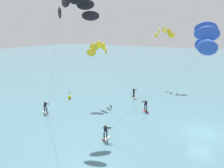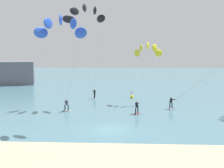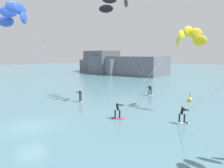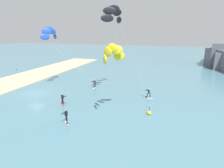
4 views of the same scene
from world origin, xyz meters
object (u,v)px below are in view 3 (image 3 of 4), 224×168
at_px(kitesurfer_nearshore, 185,40).
at_px(kitesurfer_mid_water, 18,18).
at_px(marker_buoy, 190,99).
at_px(kitesurfer_downwind, 117,4).

distance_m(kitesurfer_nearshore, kitesurfer_mid_water, 17.62).
bearing_deg(marker_buoy, kitesurfer_downwind, -134.47).
xyz_separation_m(kitesurfer_nearshore, marker_buoy, (-2.21, 4.77, -7.48)).
xyz_separation_m(kitesurfer_nearshore, kitesurfer_downwind, (-9.02, -2.18, 4.95)).
distance_m(kitesurfer_mid_water, kitesurfer_downwind, 12.79).
distance_m(kitesurfer_downwind, marker_buoy, 15.79).
bearing_deg(kitesurfer_nearshore, kitesurfer_downwind, -166.44).
bearing_deg(kitesurfer_nearshore, kitesurfer_mid_water, -123.34).
distance_m(kitesurfer_nearshore, marker_buoy, 9.14).
relative_size(kitesurfer_downwind, marker_buoy, 10.51).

